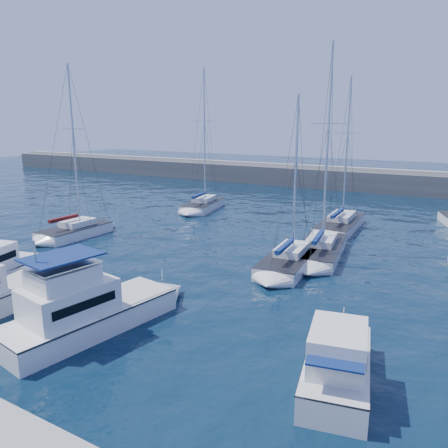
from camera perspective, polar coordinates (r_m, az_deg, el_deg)
The scene contains 9 objects.
ground at distance 25.63m, azimuth -9.02°, elevation -11.04°, with size 220.00×220.00×0.00m, color black.
breakwater at distance 72.18m, azimuth 17.92°, elevation 5.10°, with size 160.00×6.00×4.45m.
motor_yacht_stbd_inner at distance 23.53m, azimuth -17.94°, elevation -10.81°, with size 4.58×9.53×4.69m.
motor_yacht_stbd_outer at distance 18.91m, azimuth 14.57°, elevation -17.45°, with size 3.74×6.63×3.20m.
sailboat_mid_a at distance 42.93m, azimuth -18.89°, elevation -0.84°, with size 3.13×6.85×15.79m.
sailboat_mid_c at distance 32.52m, azimuth 8.56°, elevation -4.75°, with size 3.66×8.11×12.68m.
sailboat_mid_d at distance 35.62m, azimuth 12.49°, elevation -3.27°, with size 4.44×9.03×16.59m.
sailboat_back_a at distance 53.34m, azimuth -2.77°, elevation 2.51°, with size 4.53×8.33×16.97m.
sailboat_back_b at distance 44.84m, azimuth 14.93°, elevation -0.04°, with size 3.58×9.46×15.04m.
Camera 1 is at (14.97, -17.98, 10.46)m, focal length 35.00 mm.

